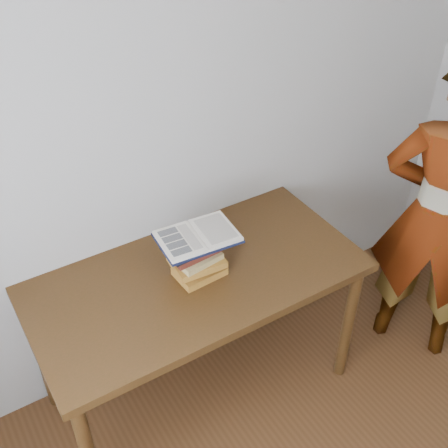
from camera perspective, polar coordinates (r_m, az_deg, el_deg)
desk at (r=2.60m, az=-2.74°, el=-6.72°), size 1.51×0.76×0.81m
book_stack at (r=2.48m, az=-2.92°, el=-3.52°), size 0.26×0.19×0.19m
open_book at (r=2.43m, az=-2.69°, el=-1.28°), size 0.36×0.26×0.03m
reader at (r=2.98m, az=21.04°, el=0.50°), size 0.69×0.74×1.70m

